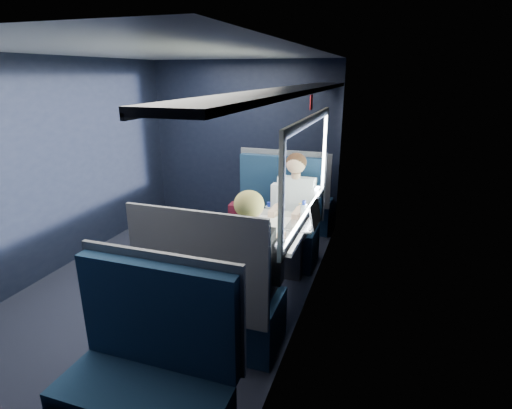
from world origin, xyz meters
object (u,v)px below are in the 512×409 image
(seat_bay_near, at_px, (274,225))
(woman, at_px, (251,261))
(man, at_px, (294,207))
(laptop, at_px, (308,220))
(seat_bay_far, at_px, (214,302))
(table, at_px, (269,235))
(seat_row_back, at_px, (148,385))
(cup, at_px, (307,214))
(bottle_small, at_px, (304,213))
(seat_row_front, at_px, (294,203))

(seat_bay_near, distance_m, woman, 1.63)
(man, relative_size, laptop, 3.79)
(seat_bay_far, height_order, woman, woman)
(table, height_order, seat_row_back, seat_row_back)
(laptop, relative_size, cup, 4.04)
(woman, distance_m, bottle_small, 0.97)
(seat_row_back, height_order, bottle_small, seat_row_back)
(seat_bay_near, distance_m, seat_row_front, 0.93)
(seat_bay_far, xyz_separation_m, man, (0.25, 1.57, 0.30))
(seat_bay_far, height_order, laptop, seat_bay_far)
(table, relative_size, seat_bay_near, 0.79)
(man, xyz_separation_m, bottle_small, (0.21, -0.47, 0.12))
(seat_row_front, bearing_deg, table, -84.20)
(seat_row_front, height_order, bottle_small, seat_row_front)
(seat_row_front, bearing_deg, seat_row_back, -90.00)
(seat_row_back, bearing_deg, bottle_small, 77.28)
(table, bearing_deg, seat_row_back, -95.80)
(woman, relative_size, cup, 15.31)
(table, xyz_separation_m, seat_bay_near, (-0.20, 0.87, -0.24))
(table, relative_size, laptop, 2.86)
(seat_row_back, relative_size, cup, 13.44)
(seat_row_back, bearing_deg, man, 84.28)
(seat_bay_near, distance_m, seat_row_back, 2.67)
(bottle_small, bearing_deg, seat_bay_near, 126.38)
(bottle_small, bearing_deg, woman, -102.47)
(seat_row_front, xyz_separation_m, seat_row_back, (0.00, -3.59, 0.00))
(seat_bay_near, bearing_deg, laptop, -54.53)
(table, distance_m, laptop, 0.39)
(seat_bay_near, bearing_deg, bottle_small, -53.62)
(man, distance_m, laptop, 0.65)
(cup, bearing_deg, laptop, -76.40)
(seat_row_back, bearing_deg, cup, 77.95)
(laptop, height_order, bottle_small, laptop)
(seat_bay_far, bearing_deg, table, 78.22)
(man, bearing_deg, seat_row_back, -95.72)
(man, xyz_separation_m, woman, (0.00, -1.41, 0.01))
(seat_bay_far, xyz_separation_m, seat_row_front, (0.00, 2.67, -0.00))
(seat_bay_near, distance_m, laptop, 1.00)
(seat_bay_near, bearing_deg, seat_bay_far, -89.58)
(table, relative_size, seat_bay_far, 0.79)
(seat_bay_far, bearing_deg, seat_row_back, -90.00)
(table, distance_m, cup, 0.48)
(man, relative_size, bottle_small, 6.00)
(seat_bay_near, relative_size, bottle_small, 5.72)
(seat_row_back, distance_m, bottle_small, 2.12)
(bottle_small, xyz_separation_m, cup, (0.00, 0.14, -0.05))
(seat_bay_near, relative_size, laptop, 3.61)
(seat_row_back, bearing_deg, seat_bay_far, 90.00)
(seat_bay_near, height_order, seat_row_front, seat_bay_near)
(laptop, bearing_deg, seat_bay_far, -117.65)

